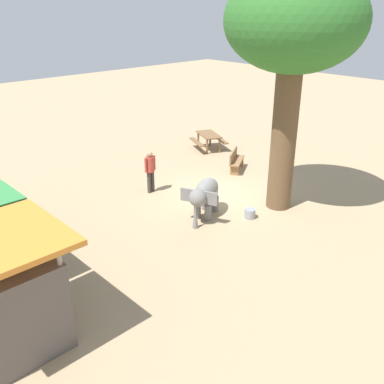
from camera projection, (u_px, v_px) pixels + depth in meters
ground_plane at (218, 196)px, 15.87m from camera, size 60.00×60.00×0.00m
elephant at (205, 194)px, 14.04m from camera, size 1.48×1.80×1.27m
person_handler at (150, 168)px, 15.86m from camera, size 0.32×0.51×1.62m
shade_tree_main at (294, 28)px, 12.75m from camera, size 4.38×4.01×7.64m
wooden_bench at (236, 160)px, 18.12m from camera, size 1.05×1.41×0.88m
picnic_table_near at (209, 138)px, 20.70m from camera, size 1.97×1.96×0.78m
market_stall_orange at (6, 298)px, 8.58m from camera, size 2.50×2.50×2.52m
feed_bucket at (250, 213)px, 14.21m from camera, size 0.36×0.36×0.32m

